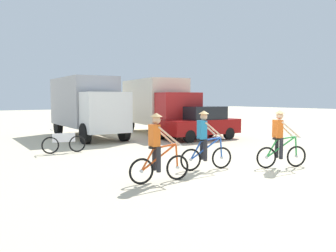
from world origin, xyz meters
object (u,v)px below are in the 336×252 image
box_truck_cream_rv (157,103)px  cyclist_orange_shirt (158,150)px  cyclist_near_camera (280,141)px  bicycle_spare (64,143)px  box_truck_grey_hauler (87,104)px  cyclist_cowboy_hat (205,142)px  sedan_parked (201,123)px  supply_crate (199,134)px

box_truck_cream_rv → cyclist_orange_shirt: (-6.69, -10.47, -1.03)m
cyclist_near_camera → bicycle_spare: cyclist_near_camera is taller
box_truck_cream_rv → cyclist_near_camera: box_truck_cream_rv is taller
box_truck_grey_hauler → cyclist_cowboy_hat: (-0.30, -10.53, -1.03)m
sedan_parked → bicycle_spare: (-7.45, -0.37, -0.48)m
cyclist_near_camera → sedan_parked: bearing=69.0°
cyclist_orange_shirt → bicycle_spare: cyclist_orange_shirt is taller
sedan_parked → cyclist_cowboy_hat: bearing=-129.1°
box_truck_grey_hauler → supply_crate: bearing=-43.0°
cyclist_near_camera → supply_crate: bearing=69.5°
box_truck_grey_hauler → cyclist_cowboy_hat: 10.58m
cyclist_orange_shirt → cyclist_cowboy_hat: same height
cyclist_orange_shirt → cyclist_near_camera: 4.25m
cyclist_orange_shirt → cyclist_near_camera: size_ratio=1.00×
cyclist_cowboy_hat → bicycle_spare: bearing=114.1°
sedan_parked → cyclist_orange_shirt: (-6.94, -6.56, -0.04)m
sedan_parked → bicycle_spare: sedan_parked is taller
cyclist_cowboy_hat → box_truck_cream_rv: bearing=64.9°
cyclist_orange_shirt → cyclist_near_camera: bearing=-7.8°
sedan_parked → cyclist_near_camera: bearing=-111.0°
box_truck_grey_hauler → cyclist_cowboy_hat: box_truck_grey_hauler is taller
sedan_parked → bicycle_spare: 7.47m
bicycle_spare → sedan_parked: bearing=2.8°
sedan_parked → cyclist_near_camera: 7.64m
bicycle_spare → supply_crate: (7.45, 0.56, -0.11)m
box_truck_cream_rv → cyclist_near_camera: 11.37m
box_truck_cream_rv → sedan_parked: size_ratio=1.65×
box_truck_grey_hauler → supply_crate: (4.61, -4.29, -1.59)m
box_truck_cream_rv → sedan_parked: 4.04m
cyclist_cowboy_hat → supply_crate: 7.96m
cyclist_cowboy_hat → cyclist_near_camera: (2.17, -1.09, 0.00)m
cyclist_cowboy_hat → cyclist_near_camera: same height
box_truck_cream_rv → cyclist_cowboy_hat: bearing=-115.1°
box_truck_cream_rv → bicycle_spare: box_truck_cream_rv is taller
supply_crate → sedan_parked: bearing=-89.9°
box_truck_cream_rv → sedan_parked: bearing=-86.3°
sedan_parked → supply_crate: 0.63m
sedan_parked → cyclist_orange_shirt: bearing=-136.6°
cyclist_cowboy_hat → box_truck_grey_hauler: bearing=88.3°
sedan_parked → supply_crate: sedan_parked is taller
cyclist_orange_shirt → bicycle_spare: (-0.51, 6.19, -0.45)m
cyclist_orange_shirt → cyclist_cowboy_hat: bearing=14.2°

